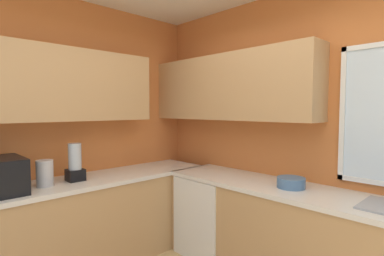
{
  "coord_description": "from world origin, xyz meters",
  "views": [
    {
      "loc": [
        1.2,
        -1.02,
        1.56
      ],
      "look_at": [
        -0.6,
        0.71,
        1.41
      ],
      "focal_mm": 27.59,
      "sensor_mm": 36.0,
      "label": 1
    }
  ],
  "objects_px": {
    "kettle": "(45,173)",
    "bowl": "(291,183)",
    "dishwasher": "(212,214)",
    "blender_appliance": "(75,164)"
  },
  "relations": [
    {
      "from": "dishwasher",
      "to": "bowl",
      "type": "bearing_deg",
      "value": 1.92
    },
    {
      "from": "kettle",
      "to": "bowl",
      "type": "distance_m",
      "value": 2.17
    },
    {
      "from": "dishwasher",
      "to": "blender_appliance",
      "type": "distance_m",
      "value": 1.52
    },
    {
      "from": "dishwasher",
      "to": "bowl",
      "type": "xyz_separation_m",
      "value": [
        0.89,
        0.03,
        0.51
      ]
    },
    {
      "from": "kettle",
      "to": "bowl",
      "type": "height_order",
      "value": "kettle"
    },
    {
      "from": "dishwasher",
      "to": "bowl",
      "type": "relative_size",
      "value": 3.49
    },
    {
      "from": "kettle",
      "to": "bowl",
      "type": "bearing_deg",
      "value": 44.96
    },
    {
      "from": "kettle",
      "to": "blender_appliance",
      "type": "bearing_deg",
      "value": 94.1
    },
    {
      "from": "dishwasher",
      "to": "kettle",
      "type": "distance_m",
      "value": 1.73
    },
    {
      "from": "bowl",
      "to": "kettle",
      "type": "bearing_deg",
      "value": -135.04
    }
  ]
}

